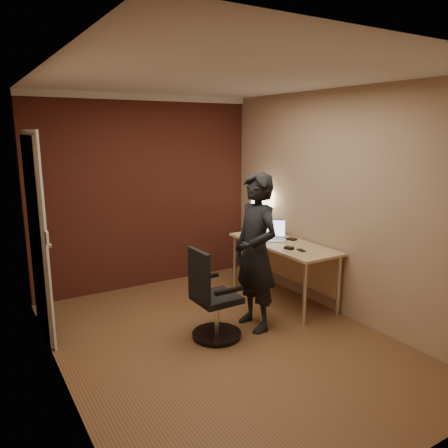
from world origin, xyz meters
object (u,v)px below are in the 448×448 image
(mouse, at_px, (289,248))
(office_chair, at_px, (212,301))
(desk, at_px, (288,252))
(laptop, at_px, (272,234))
(desk_lamp, at_px, (263,200))
(person, at_px, (256,252))
(phone, at_px, (301,250))
(wallet, at_px, (292,239))

(mouse, height_order, office_chair, office_chair)
(desk, xyz_separation_m, laptop, (-0.08, 0.21, 0.19))
(desk_lamp, distance_m, laptop, 0.60)
(office_chair, xyz_separation_m, person, (0.53, 0.00, 0.42))
(phone, distance_m, person, 0.67)
(laptop, height_order, phone, laptop)
(wallet, xyz_separation_m, office_chair, (-1.42, -0.50, -0.34))
(phone, distance_m, office_chair, 1.24)
(desk_lamp, xyz_separation_m, phone, (-0.23, -1.06, -0.41))
(desk_lamp, relative_size, person, 0.33)
(desk_lamp, distance_m, phone, 1.16)
(desk, xyz_separation_m, phone, (-0.13, -0.39, 0.13))
(desk, xyz_separation_m, person, (-0.79, -0.45, 0.22))
(desk_lamp, relative_size, mouse, 5.35)
(desk_lamp, height_order, person, person)
(laptop, bearing_deg, desk, -69.57)
(wallet, height_order, office_chair, office_chair)
(desk, bearing_deg, mouse, -127.25)
(phone, bearing_deg, person, -163.29)
(wallet, bearing_deg, mouse, -133.58)
(mouse, xyz_separation_m, wallet, (0.31, 0.32, -0.01))
(desk, height_order, phone, phone)
(person, bearing_deg, mouse, 105.86)
(phone, xyz_separation_m, office_chair, (-1.19, -0.06, -0.33))
(wallet, xyz_separation_m, person, (-0.89, -0.50, 0.08))
(laptop, xyz_separation_m, office_chair, (-1.24, -0.66, -0.39))
(wallet, bearing_deg, desk, -153.71)
(person, bearing_deg, wallet, 118.37)
(desk, distance_m, wallet, 0.18)
(desk, xyz_separation_m, desk_lamp, (0.10, 0.66, 0.55))
(wallet, bearing_deg, phone, -117.40)
(desk, distance_m, person, 0.94)
(phone, xyz_separation_m, wallet, (0.23, 0.44, 0.01))
(mouse, height_order, wallet, mouse)
(office_chair, bearing_deg, wallet, 19.26)
(office_chair, bearing_deg, mouse, 8.92)
(office_chair, distance_m, person, 0.67)
(mouse, relative_size, office_chair, 0.11)
(desk_lamp, bearing_deg, mouse, -108.05)
(desk, xyz_separation_m, office_chair, (-1.32, -0.45, -0.20))
(desk_lamp, distance_m, office_chair, 1.95)
(laptop, bearing_deg, office_chair, -152.18)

